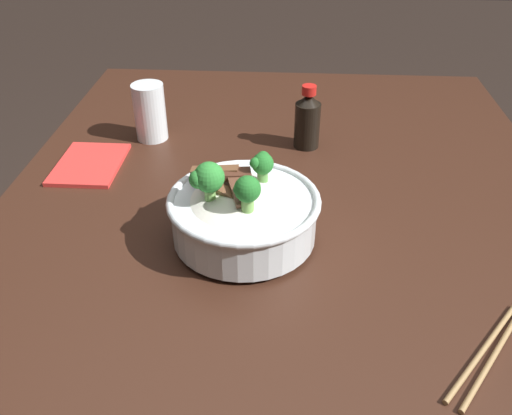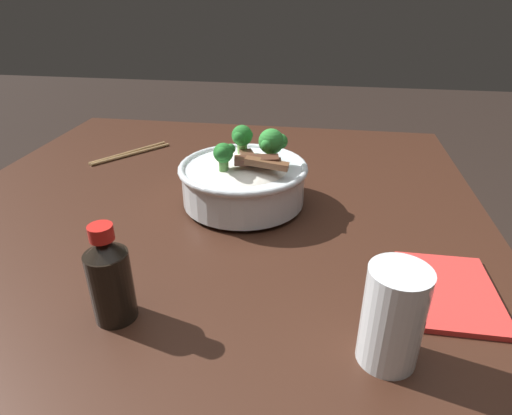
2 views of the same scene
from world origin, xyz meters
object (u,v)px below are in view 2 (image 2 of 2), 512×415
object	(u,v)px
soy_sauce_bottle	(110,279)
folded_napkin	(449,291)
drinking_glass	(392,323)
rice_bowl	(244,178)
chopsticks_pair	(130,153)

from	to	relation	value
soy_sauce_bottle	folded_napkin	xyz separation A→B (m)	(-0.11, 0.42, -0.05)
drinking_glass	folded_napkin	size ratio (longest dim) A/B	0.73
soy_sauce_bottle	folded_napkin	distance (m)	0.44
rice_bowl	chopsticks_pair	distance (m)	0.39
chopsticks_pair	drinking_glass	bearing A→B (deg)	44.36
chopsticks_pair	folded_napkin	xyz separation A→B (m)	(0.43, 0.64, 0.00)
chopsticks_pair	folded_napkin	bearing A→B (deg)	56.17
drinking_glass	soy_sauce_bottle	size ratio (longest dim) A/B	0.91
rice_bowl	soy_sauce_bottle	world-z (taller)	rice_bowl
drinking_glass	folded_napkin	distance (m)	0.17
rice_bowl	soy_sauce_bottle	xyz separation A→B (m)	(0.33, -0.10, 0.00)
rice_bowl	folded_napkin	xyz separation A→B (m)	(0.21, 0.32, -0.05)
drinking_glass	rice_bowl	bearing A→B (deg)	-146.85
drinking_glass	chopsticks_pair	size ratio (longest dim) A/B	0.68
chopsticks_pair	folded_napkin	distance (m)	0.77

